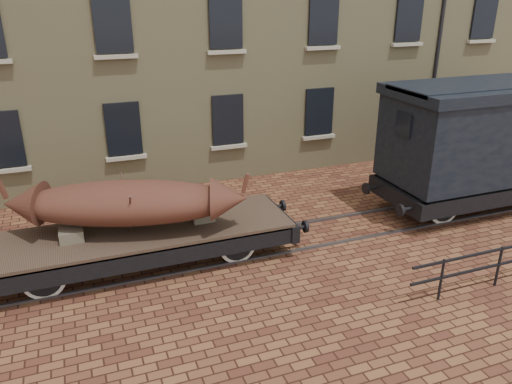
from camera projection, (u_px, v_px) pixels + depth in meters
name	position (u px, v px, depth m)	size (l,w,h in m)	color
ground	(250.00, 246.00, 13.26)	(90.00, 90.00, 0.00)	#4E271B
rail_track	(250.00, 245.00, 13.25)	(30.00, 1.52, 0.06)	#59595E
flatcar_wagon	(141.00, 237.00, 12.04)	(8.20, 2.22, 1.24)	#453627
iron_boat	(127.00, 202.00, 11.62)	(5.65, 2.95, 1.41)	#4F281A
goods_van	(493.00, 130.00, 14.89)	(7.47, 2.72, 3.86)	black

